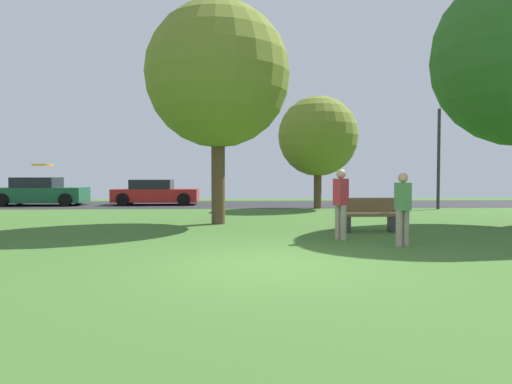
# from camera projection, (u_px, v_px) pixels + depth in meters

# --- Properties ---
(ground_plane) EXTENTS (44.00, 44.00, 0.00)m
(ground_plane) POSITION_uv_depth(u_px,v_px,m) (273.00, 266.00, 7.37)
(ground_plane) COLOR #3D6628
(road_strip) EXTENTS (44.00, 6.40, 0.01)m
(road_strip) POSITION_uv_depth(u_px,v_px,m) (246.00, 204.00, 23.34)
(road_strip) COLOR #28282B
(road_strip) RESTS_ON ground_plane
(oak_tree_left) EXTENTS (3.65, 3.65, 5.14)m
(oak_tree_left) POSITION_uv_depth(u_px,v_px,m) (318.00, 136.00, 20.31)
(oak_tree_left) COLOR brown
(oak_tree_left) RESTS_ON ground_plane
(oak_tree_center) EXTENTS (4.46, 4.46, 6.84)m
(oak_tree_center) POSITION_uv_depth(u_px,v_px,m) (218.00, 76.00, 13.69)
(oak_tree_center) COLOR brown
(oak_tree_center) RESTS_ON ground_plane
(person_catcher) EXTENTS (0.39, 0.37, 1.65)m
(person_catcher) POSITION_uv_depth(u_px,v_px,m) (341.00, 201.00, 10.35)
(person_catcher) COLOR gray
(person_catcher) RESTS_ON ground_plane
(person_bystander) EXTENTS (0.30, 0.36, 1.56)m
(person_bystander) POSITION_uv_depth(u_px,v_px,m) (403.00, 206.00, 9.39)
(person_bystander) COLOR gray
(person_bystander) RESTS_ON ground_plane
(frisbee_disc) EXTENTS (0.34, 0.34, 0.03)m
(frisbee_disc) POSITION_uv_depth(u_px,v_px,m) (42.00, 165.00, 6.10)
(frisbee_disc) COLOR orange
(parked_car_green) EXTENTS (4.31, 2.01, 1.42)m
(parked_car_green) POSITION_uv_depth(u_px,v_px,m) (41.00, 192.00, 22.49)
(parked_car_green) COLOR #195633
(parked_car_green) RESTS_ON ground_plane
(parked_car_red) EXTENTS (4.31, 1.98, 1.30)m
(parked_car_red) POSITION_uv_depth(u_px,v_px,m) (155.00, 193.00, 22.98)
(parked_car_red) COLOR #B21E1E
(parked_car_red) RESTS_ON ground_plane
(park_bench) EXTENTS (1.60, 0.45, 0.90)m
(park_bench) POSITION_uv_depth(u_px,v_px,m) (369.00, 214.00, 11.90)
(park_bench) COLOR brown
(park_bench) RESTS_ON ground_plane
(street_lamp_post) EXTENTS (0.14, 0.14, 4.50)m
(street_lamp_post) POSITION_uv_depth(u_px,v_px,m) (439.00, 159.00, 19.89)
(street_lamp_post) COLOR #2D2D33
(street_lamp_post) RESTS_ON ground_plane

